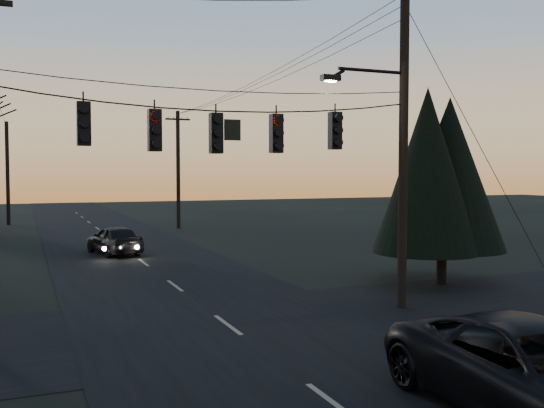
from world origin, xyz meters
name	(u,v)px	position (x,y,z in m)	size (l,w,h in m)	color
main_road	(153,269)	(0.00, 20.00, 0.01)	(8.00, 120.00, 0.02)	black
cross_road	(228,325)	(0.00, 10.00, 0.01)	(60.00, 7.00, 0.02)	black
utility_pole_right	(402,308)	(5.50, 10.00, 0.00)	(5.00, 0.30, 10.00)	black
utility_pole_far_r	(179,228)	(5.50, 38.00, 0.00)	(1.80, 0.30, 8.50)	black
utility_pole_far_l	(9,225)	(-6.00, 46.00, 0.00)	(0.30, 0.30, 8.00)	black
span_signal_assembly	(218,130)	(-0.24, 10.00, 5.18)	(11.50, 0.44, 1.67)	black
evergreen_right	(443,155)	(9.10, 12.73, 4.69)	(4.32, 4.32, 8.20)	black
suv_near	(539,374)	(2.72, 2.13, 0.80)	(2.66, 5.76, 1.60)	black
sedan_oncoming_a	(114,240)	(-0.80, 25.46, 0.72)	(1.71, 4.26, 1.45)	black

